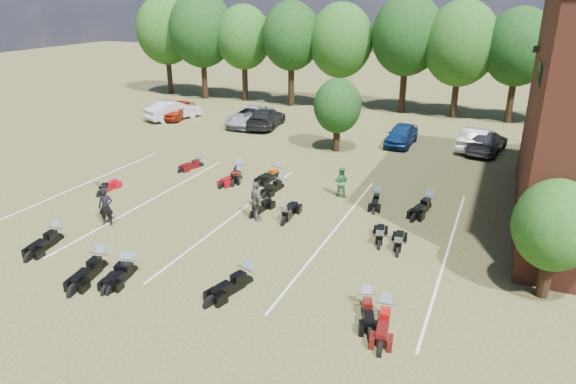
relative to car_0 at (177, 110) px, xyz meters
The scene contains 35 objects.
ground 26.32m from the car_0, 47.64° to the right, with size 160.00×160.00×0.00m, color brown.
car_0 is the anchor object (origin of this frame).
car_1 0.47m from the car_0, 105.25° to the right, with size 1.70×4.88×1.61m, color #B4B3B8.
car_2 6.97m from the car_0, ahead, with size 2.57×5.58×1.55m, color #989AA0.
car_3 8.39m from the car_0, ahead, with size 2.14×5.26×1.53m, color black.
car_4 19.53m from the car_0, ahead, with size 1.76×4.37×1.49m, color navy.
car_5 24.57m from the car_0, ahead, with size 1.65×4.73×1.56m, color beige.
car_6 28.89m from the car_0, ahead, with size 2.48×5.39×1.50m, color #5A050F.
car_7 25.23m from the car_0, ahead, with size 2.02×4.97×1.44m, color #343438.
person_black 22.11m from the car_0, 63.62° to the right, with size 0.66×0.43×1.81m, color black.
person_green 22.22m from the car_0, 32.84° to the right, with size 0.79×0.61×1.62m, color #296E39.
person_grey 23.02m from the car_0, 46.11° to the right, with size 1.12×0.47×1.91m, color #524E46.
motorcycle_0 23.81m from the car_0, 67.76° to the right, with size 0.76×2.39×1.34m, color black, non-canonical shape.
motorcycle_1 26.34m from the car_0, 61.71° to the right, with size 0.80×2.52×1.40m, color black, non-canonical shape.
motorcycle_2 26.67m from the car_0, 59.64° to the right, with size 0.65×2.05×1.14m, color black, non-canonical shape.
motorcycle_3 26.75m from the car_0, 58.98° to the right, with size 0.65×2.02×1.13m, color black, non-canonical shape.
motorcycle_4 28.53m from the car_0, 50.34° to the right, with size 0.77×2.43×1.36m, color black, non-canonical shape.
motorcycle_5 31.45m from the car_0, 43.75° to the right, with size 0.69×2.17×1.21m, color black, non-canonical shape.
motorcycle_6 32.25m from the car_0, 43.29° to the right, with size 0.74×2.31×1.29m, color #470C0A, non-canonical shape.
motorcycle_7 18.36m from the car_0, 68.07° to the right, with size 0.67×2.09×1.16m, color maroon, non-canonical shape.
motorcycle_10 23.89m from the car_0, 43.50° to the right, with size 0.75×2.36×1.32m, color black, non-canonical shape.
motorcycle_11 22.58m from the car_0, 46.18° to the right, with size 0.68×2.12×1.18m, color black, non-canonical shape.
motorcycle_12 27.83m from the car_0, 37.75° to the right, with size 0.67×2.09×1.17m, color black, non-canonical shape.
motorcycle_13 28.72m from the car_0, 37.24° to the right, with size 0.67×2.09×1.17m, color black, non-canonical shape.
motorcycle_14 14.02m from the car_0, 49.79° to the right, with size 0.63×1.99×1.11m, color #42090A, non-canonical shape.
motorcycle_15 17.24m from the car_0, 43.76° to the right, with size 0.68×2.14×1.20m, color maroon, non-canonical shape.
motorcycle_16 16.45m from the car_0, 42.86° to the right, with size 0.78×2.44×1.36m, color black, non-canonical shape.
motorcycle_17 17.86m from the car_0, 36.69° to the right, with size 0.78×2.44×1.36m, color black, non-canonical shape.
motorcycle_18 19.57m from the car_0, 38.72° to the right, with size 0.69×2.16×1.21m, color black, non-canonical shape.
motorcycle_19 23.91m from the car_0, 30.30° to the right, with size 0.65×2.05×1.14m, color black, non-canonical shape.
motorcycle_20 26.10m from the car_0, 27.22° to the right, with size 0.79×2.47×1.38m, color black, non-canonical shape.
tree_line 20.05m from the car_0, 29.74° to the left, with size 56.00×6.00×9.79m.
young_tree_near_building 33.78m from the car_0, 33.16° to the right, with size 2.80×2.80×4.16m.
young_tree_midfield 16.38m from the car_0, 14.08° to the right, with size 3.20×3.20×4.70m.
parking_lines 22.09m from the car_0, 48.15° to the right, with size 20.10×14.00×0.01m.
Camera 1 is at (8.45, -17.03, 10.01)m, focal length 32.00 mm.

